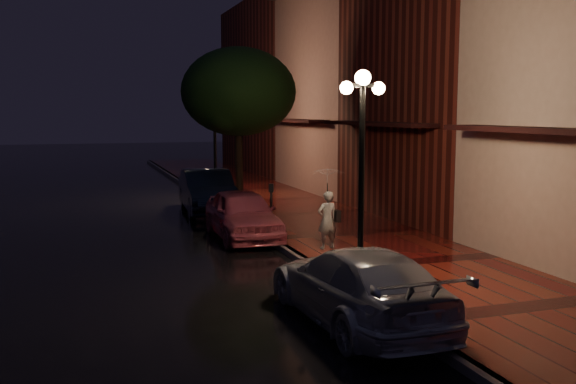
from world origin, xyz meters
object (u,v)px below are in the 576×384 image
object	(u,v)px
streetlamp_far	(215,137)
silver_car	(358,285)
streetlamp_near	(362,163)
parking_meter	(271,204)
street_tree	(239,95)
navy_car	(208,191)
woman_with_umbrella	(327,195)
pink_car	(243,214)

from	to	relation	value
streetlamp_far	silver_car	world-z (taller)	streetlamp_far
streetlamp_near	streetlamp_far	world-z (taller)	same
streetlamp_near	parking_meter	world-z (taller)	streetlamp_near
street_tree	navy_car	world-z (taller)	street_tree
woman_with_umbrella	street_tree	bearing A→B (deg)	-93.71
woman_with_umbrella	silver_car	bearing A→B (deg)	67.50
streetlamp_near	woman_with_umbrella	bearing A→B (deg)	79.90
navy_car	woman_with_umbrella	xyz separation A→B (m)	(1.52, -7.74, 0.75)
silver_car	woman_with_umbrella	bearing A→B (deg)	-107.88
navy_car	streetlamp_far	bearing A→B (deg)	76.01
street_tree	navy_car	bearing A→B (deg)	-178.37
pink_car	silver_car	world-z (taller)	pink_car
silver_car	parking_meter	xyz separation A→B (m)	(0.75, 7.49, 0.37)
streetlamp_far	parking_meter	size ratio (longest dim) A/B	2.96
streetlamp_far	silver_car	xyz separation A→B (m)	(-0.95, -15.93, -1.93)
navy_car	silver_car	size ratio (longest dim) A/B	1.03
navy_car	parking_meter	size ratio (longest dim) A/B	3.24
streetlamp_near	parking_meter	distance (m)	5.78
streetlamp_near	pink_car	size ratio (longest dim) A/B	1.03
navy_car	parking_meter	xyz separation A→B (m)	(0.75, -5.40, 0.26)
parking_meter	streetlamp_near	bearing A→B (deg)	-64.13
woman_with_umbrella	streetlamp_far	bearing A→B (deg)	-92.98
streetlamp_near	street_tree	bearing A→B (deg)	88.65
streetlamp_far	navy_car	bearing A→B (deg)	-107.34
streetlamp_near	woman_with_umbrella	distance (m)	3.43
street_tree	pink_car	size ratio (longest dim) A/B	1.39
street_tree	woman_with_umbrella	world-z (taller)	street_tree
silver_car	streetlamp_far	bearing A→B (deg)	-94.80
silver_car	woman_with_umbrella	size ratio (longest dim) A/B	2.20
streetlamp_near	silver_car	xyz separation A→B (m)	(-0.95, -1.93, -1.93)
street_tree	woman_with_umbrella	xyz separation A→B (m)	(0.31, -7.78, -2.72)
silver_car	parking_meter	bearing A→B (deg)	-97.11
pink_car	parking_meter	xyz separation A→B (m)	(0.75, -0.36, 0.32)
silver_car	navy_car	bearing A→B (deg)	-91.39
navy_car	parking_meter	distance (m)	5.46
parking_meter	navy_car	bearing A→B (deg)	121.72
pink_car	streetlamp_far	bearing A→B (deg)	84.26
streetlamp_far	pink_car	distance (m)	8.36
streetlamp_far	woman_with_umbrella	distance (m)	10.86
street_tree	navy_car	size ratio (longest dim) A/B	1.23
streetlamp_near	streetlamp_far	distance (m)	14.00
streetlamp_far	silver_car	distance (m)	16.07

